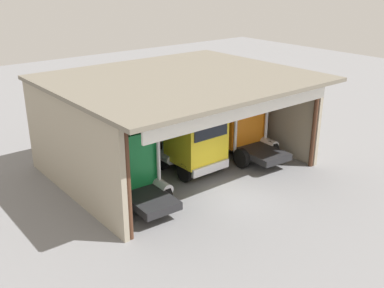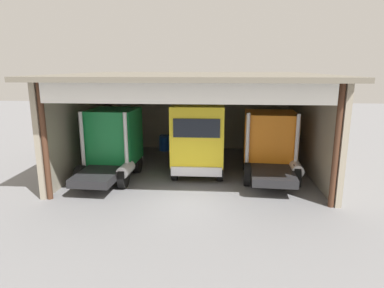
# 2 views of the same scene
# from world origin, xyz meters

# --- Properties ---
(ground_plane) EXTENTS (80.00, 80.00, 0.00)m
(ground_plane) POSITION_xyz_m (0.00, 0.00, 0.00)
(ground_plane) COLOR slate
(ground_plane) RESTS_ON ground
(workshop_shed) EXTENTS (12.81, 11.06, 5.16)m
(workshop_shed) POSITION_xyz_m (0.00, 5.60, 3.59)
(workshop_shed) COLOR #9E937F
(workshop_shed) RESTS_ON ground
(truck_green_center_bay) EXTENTS (2.60, 4.96, 3.47)m
(truck_green_center_bay) POSITION_xyz_m (-4.01, 3.29, 1.80)
(truck_green_center_bay) COLOR #197F3D
(truck_green_center_bay) RESTS_ON ground
(truck_yellow_right_bay) EXTENTS (2.70, 4.26, 3.71)m
(truck_yellow_right_bay) POSITION_xyz_m (0.27, 3.65, 1.96)
(truck_yellow_right_bay) COLOR yellow
(truck_yellow_right_bay) RESTS_ON ground
(truck_orange_center_left_bay) EXTENTS (2.81, 5.30, 3.39)m
(truck_orange_center_left_bay) POSITION_xyz_m (3.95, 4.00, 1.74)
(truck_orange_center_left_bay) COLOR orange
(truck_orange_center_left_bay) RESTS_ON ground
(oil_drum) EXTENTS (0.58, 0.58, 0.91)m
(oil_drum) POSITION_xyz_m (-2.21, 8.79, 0.45)
(oil_drum) COLOR #194CB2
(oil_drum) RESTS_ON ground
(tool_cart) EXTENTS (0.90, 0.60, 1.00)m
(tool_cart) POSITION_xyz_m (-2.10, 8.98, 0.50)
(tool_cart) COLOR #1E59A5
(tool_cart) RESTS_ON ground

